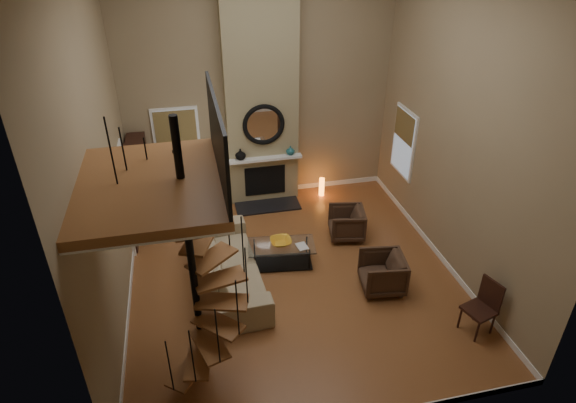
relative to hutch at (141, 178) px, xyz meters
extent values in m
cube|color=#A56535|center=(2.76, -2.82, -0.95)|extent=(6.00, 6.50, 0.01)
cube|color=#917E5D|center=(2.76, 0.43, 1.80)|extent=(6.00, 0.02, 5.50)
cube|color=#917E5D|center=(2.76, -6.07, 1.80)|extent=(6.00, 0.02, 5.50)
cube|color=#917E5D|center=(-0.24, -2.82, 1.80)|extent=(0.02, 6.50, 5.50)
cube|color=#917E5D|center=(5.76, -2.82, 1.80)|extent=(0.02, 6.50, 5.50)
cube|color=white|center=(2.76, 0.42, -0.89)|extent=(6.00, 0.02, 0.12)
cube|color=white|center=(-0.23, -2.82, -0.89)|extent=(0.02, 6.50, 0.12)
cube|color=white|center=(5.75, -2.82, -0.89)|extent=(0.02, 6.50, 0.12)
cube|color=#91855E|center=(2.76, 0.24, 1.80)|extent=(1.60, 0.38, 5.50)
cube|color=black|center=(2.76, -0.25, -0.93)|extent=(1.50, 0.60, 0.04)
cube|color=black|center=(2.76, 0.04, -0.40)|extent=(0.95, 0.02, 0.72)
cube|color=white|center=(2.76, -0.04, 0.20)|extent=(1.70, 0.18, 0.06)
torus|color=black|center=(2.76, 0.02, 1.00)|extent=(0.94, 0.10, 0.94)
cylinder|color=white|center=(2.76, 0.03, 1.00)|extent=(0.80, 0.01, 0.80)
imported|color=black|center=(2.21, 0.00, 0.35)|extent=(0.24, 0.24, 0.25)
imported|color=#19525A|center=(3.36, 0.00, 0.33)|extent=(0.20, 0.20, 0.21)
cube|color=white|center=(0.86, 0.41, 0.65)|extent=(1.02, 0.04, 1.52)
cube|color=#8C9EB2|center=(0.86, 0.38, 0.65)|extent=(0.90, 0.01, 1.40)
cube|color=olive|center=(0.86, 0.37, 0.86)|extent=(0.90, 0.01, 0.98)
cube|color=white|center=(5.74, -0.82, 0.65)|extent=(0.04, 1.02, 1.52)
cube|color=#8C9EB2|center=(5.72, -0.82, 0.65)|extent=(0.01, 0.90, 1.40)
cube|color=olive|center=(5.70, -0.82, 1.03)|extent=(0.01, 0.90, 0.63)
cube|color=white|center=(-0.21, -1.02, 0.10)|extent=(0.06, 1.05, 2.16)
cube|color=black|center=(-0.17, -1.02, 0.07)|extent=(0.05, 0.90, 2.05)
cube|color=#8C9EB2|center=(-0.14, -1.02, 0.50)|extent=(0.01, 0.60, 0.90)
cube|color=brown|center=(0.61, -4.62, 2.23)|extent=(1.70, 2.20, 0.12)
cube|color=white|center=(0.61, -4.62, 2.16)|extent=(1.70, 2.20, 0.03)
cube|color=black|center=(1.43, -4.62, 2.76)|extent=(0.04, 2.20, 0.94)
cylinder|color=black|center=(0.96, -4.62, 1.06)|extent=(0.10, 0.10, 4.02)
cube|color=brown|center=(0.74, -4.91, -0.69)|extent=(0.71, 0.78, 0.04)
cylinder|color=black|center=(0.52, -5.19, -0.22)|extent=(0.02, 0.02, 0.94)
cube|color=brown|center=(0.90, -4.98, -0.43)|extent=(0.46, 0.77, 0.04)
cylinder|color=black|center=(0.84, -5.33, 0.04)|extent=(0.02, 0.02, 0.94)
cube|color=brown|center=(1.07, -4.97, -0.17)|extent=(0.55, 0.79, 0.04)
cylinder|color=black|center=(1.18, -5.31, 0.30)|extent=(0.02, 0.02, 0.94)
cube|color=brown|center=(1.22, -4.87, 0.09)|extent=(0.75, 0.74, 0.04)
cylinder|color=black|center=(1.48, -5.12, 0.56)|extent=(0.02, 0.02, 0.94)
cube|color=brown|center=(1.31, -4.72, 0.35)|extent=(0.79, 0.53, 0.04)
cylinder|color=black|center=(1.65, -4.82, 0.82)|extent=(0.02, 0.02, 0.94)
cube|color=brown|center=(1.31, -4.55, 0.61)|extent=(0.77, 0.48, 0.04)
cylinder|color=black|center=(1.67, -4.47, 1.08)|extent=(0.02, 0.02, 0.94)
cube|color=brown|center=(1.24, -4.39, 0.87)|extent=(0.77, 0.72, 0.04)
cylinder|color=black|center=(1.51, -4.16, 1.34)|extent=(0.02, 0.02, 0.94)
cube|color=brown|center=(1.10, -4.29, 1.13)|extent=(0.58, 0.79, 0.04)
cylinder|color=black|center=(1.23, -3.96, 1.60)|extent=(0.02, 0.02, 0.94)
cube|color=brown|center=(0.92, -4.27, 1.39)|extent=(0.41, 0.75, 0.04)
cylinder|color=black|center=(0.89, -3.91, 1.86)|extent=(0.02, 0.02, 0.94)
cube|color=brown|center=(0.76, -4.33, 1.65)|extent=(0.68, 0.79, 0.04)
cylinder|color=black|center=(0.56, -4.03, 2.12)|extent=(0.02, 0.02, 0.94)
cube|color=brown|center=(0.64, -4.46, 1.91)|extent=(0.80, 0.64, 0.04)
cylinder|color=black|center=(0.33, -4.29, 2.38)|extent=(0.02, 0.02, 0.94)
cube|color=brown|center=(0.60, -4.62, 2.17)|extent=(0.72, 0.34, 0.04)
cylinder|color=black|center=(0.24, -4.62, 2.64)|extent=(0.02, 0.02, 0.94)
cube|color=black|center=(0.00, 0.00, 0.00)|extent=(0.39, 0.82, 1.84)
imported|color=tan|center=(1.55, -2.74, -0.55)|extent=(1.22, 2.83, 0.81)
imported|color=#422C1E|center=(4.22, -1.85, -0.60)|extent=(0.84, 0.82, 0.66)
imported|color=#422C1E|center=(4.33, -3.55, -0.60)|extent=(0.87, 0.85, 0.70)
cube|color=silver|center=(2.63, -2.44, -0.51)|extent=(1.35, 0.80, 0.02)
cube|color=black|center=(2.63, -2.44, -0.92)|extent=(1.23, 0.68, 0.02)
cylinder|color=black|center=(2.08, -2.60, -0.73)|extent=(0.04, 0.04, 0.47)
cylinder|color=black|center=(3.11, -2.73, -0.73)|extent=(0.04, 0.04, 0.47)
cylinder|color=black|center=(2.14, -2.16, -0.73)|extent=(0.04, 0.04, 0.47)
cylinder|color=black|center=(3.17, -2.29, -0.73)|extent=(0.04, 0.04, 0.47)
imported|color=gold|center=(2.63, -2.39, -0.45)|extent=(0.41, 0.41, 0.10)
imported|color=gray|center=(2.98, -2.59, -0.49)|extent=(0.23, 0.29, 0.03)
cylinder|color=black|center=(1.37, -0.83, -0.93)|extent=(0.37, 0.37, 0.03)
cylinder|color=black|center=(1.37, -0.83, -0.15)|extent=(0.04, 0.04, 1.60)
cylinder|color=#F2E5C6|center=(1.37, -0.83, 0.60)|extent=(0.41, 0.41, 0.33)
cylinder|color=orange|center=(4.13, -0.03, -0.70)|extent=(0.13, 0.13, 0.45)
cube|color=black|center=(5.37, -4.87, -0.51)|extent=(0.55, 0.55, 0.05)
cube|color=black|center=(5.56, -4.81, -0.25)|extent=(0.16, 0.41, 0.52)
cylinder|color=black|center=(5.25, -5.10, -0.74)|extent=(0.05, 0.05, 0.42)
cylinder|color=black|center=(5.59, -4.99, -0.74)|extent=(0.05, 0.05, 0.42)
cylinder|color=black|center=(5.14, -4.75, -0.74)|extent=(0.05, 0.05, 0.42)
cylinder|color=black|center=(5.48, -4.65, -0.74)|extent=(0.05, 0.05, 0.42)
camera|label=1|loc=(1.09, -9.86, 4.97)|focal=30.18mm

